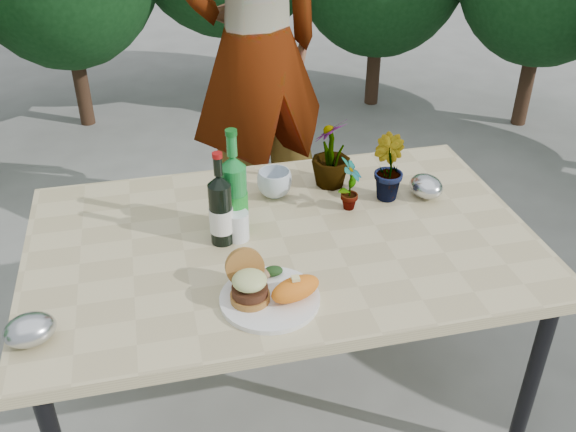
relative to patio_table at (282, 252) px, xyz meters
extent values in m
plane|color=slate|center=(0.00, 0.00, -0.69)|extent=(80.00, 80.00, 0.00)
cube|color=#C5B583|center=(0.00, 0.00, 0.04)|extent=(1.60, 1.00, 0.04)
cylinder|color=black|center=(0.72, -0.42, -0.34)|extent=(0.05, 0.05, 0.71)
cylinder|color=black|center=(-0.72, 0.42, -0.34)|extent=(0.05, 0.05, 0.71)
cylinder|color=black|center=(0.72, 0.42, -0.34)|extent=(0.05, 0.05, 0.71)
cylinder|color=#382316|center=(-0.80, 2.80, -0.48)|extent=(0.10, 0.10, 0.42)
cylinder|color=#382316|center=(0.30, 3.00, -0.44)|extent=(0.10, 0.10, 0.50)
cylinder|color=#382316|center=(1.30, 2.70, -0.50)|extent=(0.10, 0.10, 0.38)
cylinder|color=#382316|center=(2.20, 2.10, -0.47)|extent=(0.10, 0.10, 0.44)
cylinder|color=white|center=(-0.10, -0.30, 0.06)|extent=(0.28, 0.28, 0.01)
cylinder|color=#B7722D|center=(-0.16, -0.30, 0.08)|extent=(0.11, 0.11, 0.02)
cylinder|color=#472314|center=(-0.16, -0.30, 0.10)|extent=(0.10, 0.10, 0.02)
ellipsoid|color=beige|center=(-0.16, -0.30, 0.14)|extent=(0.10, 0.10, 0.04)
cylinder|color=#B7722D|center=(-0.16, -0.22, 0.13)|extent=(0.11, 0.06, 0.11)
ellipsoid|color=orange|center=(-0.03, -0.32, 0.10)|extent=(0.17, 0.12, 0.06)
ellipsoid|color=olive|center=(-0.10, -0.21, 0.08)|extent=(0.04, 0.04, 0.02)
ellipsoid|color=#193814|center=(-0.07, -0.20, 0.09)|extent=(0.06, 0.04, 0.03)
cylinder|color=black|center=(-0.19, 0.02, 0.16)|extent=(0.07, 0.07, 0.20)
cylinder|color=white|center=(-0.19, 0.02, 0.14)|extent=(0.07, 0.07, 0.08)
cone|color=black|center=(-0.19, 0.02, 0.28)|extent=(0.07, 0.07, 0.03)
cylinder|color=black|center=(-0.19, 0.02, 0.32)|extent=(0.03, 0.03, 0.06)
cylinder|color=maroon|center=(-0.19, 0.02, 0.36)|extent=(0.03, 0.03, 0.01)
cylinder|color=#167C2E|center=(-0.14, 0.08, 0.17)|extent=(0.08, 0.08, 0.23)
cylinder|color=#198C26|center=(-0.14, 0.08, 0.15)|extent=(0.09, 0.09, 0.09)
cone|color=#167C2E|center=(-0.14, 0.08, 0.30)|extent=(0.08, 0.08, 0.04)
cylinder|color=#167C2E|center=(-0.14, 0.08, 0.36)|extent=(0.03, 0.03, 0.07)
cylinder|color=#0C5919|center=(-0.14, 0.08, 0.40)|extent=(0.04, 0.04, 0.02)
cylinder|color=white|center=(-0.14, 0.03, 0.10)|extent=(0.07, 0.07, 0.09)
imported|color=#1C501B|center=(0.26, 0.12, 0.15)|extent=(0.11, 0.12, 0.19)
imported|color=#2B5B1F|center=(0.41, 0.17, 0.17)|extent=(0.12, 0.14, 0.23)
imported|color=#2A541D|center=(0.24, 0.29, 0.18)|extent=(0.20, 0.20, 0.25)
imported|color=silver|center=(0.03, 0.26, 0.11)|extent=(0.16, 0.16, 0.10)
ellipsoid|color=#B3B6BA|center=(-0.73, -0.32, 0.10)|extent=(0.16, 0.14, 0.08)
ellipsoid|color=silver|center=(0.55, 0.14, 0.10)|extent=(0.14, 0.15, 0.08)
imported|color=#9A6E4D|center=(0.14, 1.12, 0.30)|extent=(0.84, 0.70, 1.98)
camera|label=1|loc=(-0.37, -1.65, 1.21)|focal=40.00mm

